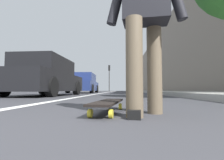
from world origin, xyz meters
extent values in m
plane|color=#38383D|center=(10.00, 0.00, 0.00)|extent=(80.00, 80.00, 0.00)
cube|color=silver|center=(20.00, 1.16, 0.00)|extent=(52.00, 0.16, 0.01)
cube|color=#9E9B93|center=(18.00, -3.53, 0.07)|extent=(52.00, 3.20, 0.14)
cube|color=gray|center=(22.00, -6.46, 4.49)|extent=(40.00, 1.20, 8.97)
cylinder|color=yellow|center=(1.18, 0.01, 0.04)|extent=(0.07, 0.04, 0.07)
cylinder|color=yellow|center=(1.16, -0.16, 0.04)|extent=(0.07, 0.04, 0.07)
cylinder|color=yellow|center=(0.58, 0.08, 0.04)|extent=(0.07, 0.04, 0.07)
cylinder|color=yellow|center=(0.56, -0.09, 0.04)|extent=(0.07, 0.04, 0.07)
cube|color=silver|center=(1.17, -0.08, 0.08)|extent=(0.07, 0.13, 0.02)
cube|color=silver|center=(0.57, -0.01, 0.08)|extent=(0.07, 0.13, 0.02)
cube|color=black|center=(0.87, -0.04, 0.10)|extent=(0.86, 0.30, 0.02)
cylinder|color=brown|center=(0.61, -0.28, 0.41)|extent=(0.14, 0.14, 0.82)
cylinder|color=brown|center=(0.85, -0.49, 0.41)|extent=(0.14, 0.14, 0.82)
cube|color=black|center=(0.61, -0.28, 0.04)|extent=(0.27, 0.13, 0.07)
cube|color=black|center=(5.79, 2.78, 0.53)|extent=(4.37, 1.87, 0.70)
cube|color=black|center=(5.64, 2.79, 1.18)|extent=(2.43, 1.67, 0.60)
cube|color=#4C606B|center=(6.83, 2.75, 1.18)|extent=(0.09, 1.52, 0.51)
cylinder|color=black|center=(7.15, 3.56, 0.32)|extent=(0.64, 0.24, 0.63)
cylinder|color=black|center=(7.10, 1.92, 0.32)|extent=(0.64, 0.24, 0.63)
cylinder|color=black|center=(4.48, 3.64, 0.32)|extent=(0.64, 0.24, 0.63)
cylinder|color=black|center=(4.43, 2.00, 0.32)|extent=(0.64, 0.24, 0.63)
cube|color=navy|center=(12.11, 2.69, 0.52)|extent=(4.50, 1.84, 0.70)
cube|color=navy|center=(11.96, 2.68, 1.17)|extent=(2.49, 1.66, 0.60)
cube|color=#4C606B|center=(13.19, 2.71, 1.17)|extent=(0.07, 1.54, 0.51)
cylinder|color=black|center=(13.48, 3.55, 0.31)|extent=(0.63, 0.23, 0.63)
cylinder|color=black|center=(13.51, 1.88, 0.31)|extent=(0.63, 0.23, 0.63)
cylinder|color=black|center=(10.71, 3.50, 0.31)|extent=(0.63, 0.23, 0.63)
cylinder|color=black|center=(10.74, 1.83, 0.31)|extent=(0.63, 0.23, 0.63)
cylinder|color=#2D2D2D|center=(24.56, 1.56, 1.60)|extent=(0.12, 0.12, 3.20)
cube|color=black|center=(24.56, 1.56, 3.60)|extent=(0.24, 0.28, 0.80)
sphere|color=red|center=(24.69, 1.56, 3.86)|extent=(0.16, 0.16, 0.16)
sphere|color=#392907|center=(24.69, 1.56, 3.60)|extent=(0.16, 0.16, 0.16)
sphere|color=black|center=(24.69, 1.56, 3.34)|extent=(0.16, 0.16, 0.16)
camera|label=1|loc=(-0.76, -0.17, 0.22)|focal=26.94mm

